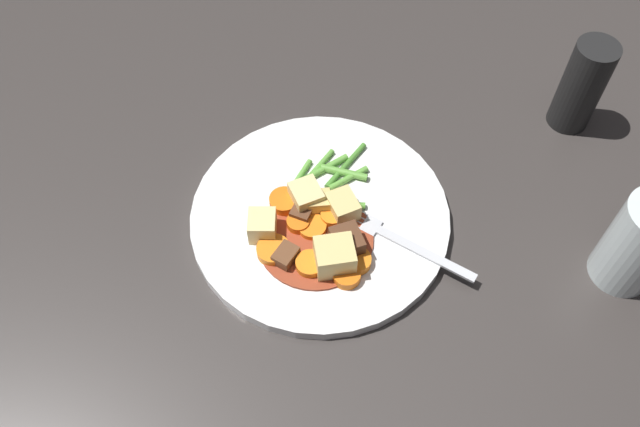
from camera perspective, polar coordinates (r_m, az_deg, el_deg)
The scene contains 29 objects.
ground_plane at distance 0.74m, azimuth 0.00°, elevation -0.61°, with size 3.00×3.00×0.00m, color #383330.
dinner_plate at distance 0.73m, azimuth 0.00°, elevation -0.31°, with size 0.29×0.29×0.01m, color white.
stew_sauce at distance 0.71m, azimuth -0.43°, elevation -2.17°, with size 0.13×0.13×0.00m, color #93381E.
carrot_slice_0 at distance 0.69m, azimuth 3.20°, elevation -4.11°, with size 0.03×0.03×0.01m, color orange.
carrot_slice_1 at distance 0.73m, azimuth -3.11°, elevation 1.01°, with size 0.03×0.03×0.01m, color orange.
carrot_slice_2 at distance 0.68m, azimuth 2.32°, elevation -5.37°, with size 0.03×0.03×0.01m, color orange.
carrot_slice_3 at distance 0.69m, azimuth -0.87°, elevation -4.42°, with size 0.03×0.03×0.01m, color orange.
carrot_slice_4 at distance 0.72m, azimuth 1.05°, elevation -0.33°, with size 0.03×0.03×0.01m, color orange.
carrot_slice_5 at distance 0.71m, azimuth -1.90°, elevation -0.86°, with size 0.03×0.03×0.01m, color orange.
carrot_slice_6 at distance 0.70m, azimuth -4.05°, elevation -3.18°, with size 0.04×0.04×0.01m, color orange.
carrot_slice_7 at distance 0.71m, azimuth -0.68°, elevation -1.20°, with size 0.03×0.03×0.01m, color orange.
potato_chunk_0 at distance 0.72m, azimuth -1.20°, elevation 1.40°, with size 0.03×0.03×0.03m, color #EAD68C.
potato_chunk_1 at distance 0.68m, azimuth 1.32°, elevation -3.78°, with size 0.04×0.04×0.04m, color #E5CC7A.
potato_chunk_2 at distance 0.72m, azimuth 0.28°, elevation 0.96°, with size 0.02×0.03×0.02m, color #DBBC6B.
potato_chunk_3 at distance 0.70m, azimuth -5.01°, elevation -1.05°, with size 0.03×0.03×0.03m, color #EAD68C.
potato_chunk_4 at distance 0.72m, azimuth 1.97°, elevation 0.56°, with size 0.03×0.03×0.03m, color #E5CC7A.
meat_chunk_0 at distance 0.69m, azimuth -2.98°, elevation -3.70°, with size 0.03×0.02×0.02m, color brown.
meat_chunk_1 at distance 0.69m, azimuth 2.32°, elevation -2.56°, with size 0.03×0.03×0.03m, color #56331E.
meat_chunk_2 at distance 0.72m, azimuth -1.52°, elevation 0.18°, with size 0.03×0.02×0.02m, color #56331E.
green_bean_0 at distance 0.73m, azimuth 0.96°, elevation 0.80°, with size 0.01×0.01×0.08m, color #599E38.
green_bean_1 at distance 0.76m, azimuth -0.50°, elevation 3.62°, with size 0.01×0.01×0.07m, color #66AD42.
green_bean_2 at distance 0.76m, azimuth 2.24°, elevation 4.16°, with size 0.01×0.01×0.08m, color #4C8E33.
green_bean_3 at distance 0.75m, azimuth 2.46°, elevation 3.04°, with size 0.01×0.01×0.05m, color #66AD42.
green_bean_4 at distance 0.76m, azimuth 2.09°, elevation 3.57°, with size 0.01×0.01×0.05m, color #66AD42.
green_bean_5 at distance 0.75m, azimuth -2.31°, elevation 2.37°, with size 0.01×0.01×0.08m, color #66AD42.
green_bean_6 at distance 0.76m, azimuth 0.32°, elevation 3.85°, with size 0.01×0.01×0.07m, color #66AD42.
fork at distance 0.71m, azimuth 6.55°, elevation -2.15°, with size 0.13×0.14×0.00m.
water_glass at distance 0.73m, azimuth 25.87°, elevation -2.35°, with size 0.07×0.07×0.11m, color silver.
pepper_mill at distance 0.85m, azimuth 21.69°, elevation 10.22°, with size 0.05×0.05×0.12m, color black.
Camera 1 is at (0.39, -0.09, 0.62)m, focal length 37.03 mm.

